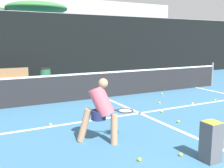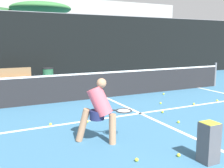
% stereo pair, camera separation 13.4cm
% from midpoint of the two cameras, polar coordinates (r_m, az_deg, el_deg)
% --- Properties ---
extents(court_service_line, '(8.25, 0.10, 0.01)m').
position_cam_midpoint_polar(court_service_line, '(7.60, 6.64, -6.34)').
color(court_service_line, white).
rests_on(court_service_line, ground).
extents(court_center_mark, '(0.10, 5.94, 0.01)m').
position_cam_midpoint_polar(court_center_mark, '(7.10, 9.39, -7.53)').
color(court_center_mark, white).
rests_on(court_center_mark, ground).
extents(net, '(11.09, 0.09, 1.07)m').
position_cam_midpoint_polar(net, '(9.49, -1.01, 0.06)').
color(net, slate).
rests_on(net, ground).
extents(fence_back, '(24.00, 0.06, 3.40)m').
position_cam_midpoint_polar(fence_back, '(13.60, -9.29, 7.81)').
color(fence_back, black).
rests_on(fence_back, ground).
extents(player_practicing, '(1.20, 0.71, 1.34)m').
position_cam_midpoint_polar(player_practicing, '(5.26, -2.05, -5.42)').
color(player_practicing, tan).
rests_on(player_practicing, ground).
extents(tennis_ball_scattered_0, '(0.07, 0.07, 0.07)m').
position_cam_midpoint_polar(tennis_ball_scattered_0, '(6.72, -4.86, -8.16)').
color(tennis_ball_scattered_0, '#D1E033').
rests_on(tennis_ball_scattered_0, ground).
extents(tennis_ball_scattered_2, '(0.07, 0.07, 0.07)m').
position_cam_midpoint_polar(tennis_ball_scattered_2, '(8.93, 17.83, -4.13)').
color(tennis_ball_scattered_2, '#D1E033').
rests_on(tennis_ball_scattered_2, ground).
extents(tennis_ball_scattered_3, '(0.07, 0.07, 0.07)m').
position_cam_midpoint_polar(tennis_ball_scattered_3, '(6.90, 14.82, -7.99)').
color(tennis_ball_scattered_3, '#D1E033').
rests_on(tennis_ball_scattered_3, ground).
extents(tennis_ball_scattered_4, '(0.07, 0.07, 0.07)m').
position_cam_midpoint_polar(tennis_ball_scattered_4, '(4.72, 6.24, -16.07)').
color(tennis_ball_scattered_4, '#D1E033').
rests_on(tennis_ball_scattered_4, ground).
extents(tennis_ball_scattered_5, '(0.07, 0.07, 0.07)m').
position_cam_midpoint_polar(tennis_ball_scattered_5, '(5.03, 15.09, -14.71)').
color(tennis_ball_scattered_5, '#D1E033').
rests_on(tennis_ball_scattered_5, ground).
extents(tennis_ball_scattered_6, '(0.07, 0.07, 0.07)m').
position_cam_midpoint_polar(tennis_ball_scattered_6, '(10.26, 11.55, -2.14)').
color(tennis_ball_scattered_6, '#D1E033').
rests_on(tennis_ball_scattered_6, ground).
extents(tennis_ball_scattered_7, '(0.07, 0.07, 0.07)m').
position_cam_midpoint_polar(tennis_ball_scattered_7, '(7.72, 11.43, -5.97)').
color(tennis_ball_scattered_7, '#D1E033').
rests_on(tennis_ball_scattered_7, ground).
extents(tennis_ball_scattered_8, '(0.07, 0.07, 0.07)m').
position_cam_midpoint_polar(tennis_ball_scattered_8, '(9.69, 22.28, -3.34)').
color(tennis_ball_scattered_8, '#D1E033').
rests_on(tennis_ball_scattered_8, ground).
extents(tennis_ball_scattered_9, '(0.07, 0.07, 0.07)m').
position_cam_midpoint_polar(tennis_ball_scattered_9, '(8.76, 10.97, -4.10)').
color(tennis_ball_scattered_9, '#D1E033').
rests_on(tennis_ball_scattered_9, ground).
extents(tennis_ball_scattered_10, '(0.07, 0.07, 0.07)m').
position_cam_midpoint_polar(tennis_ball_scattered_10, '(6.66, -12.66, -8.52)').
color(tennis_ball_scattered_10, '#D1E033').
rests_on(tennis_ball_scattered_10, ground).
extents(ball_hopper, '(0.28, 0.28, 0.71)m').
position_cam_midpoint_polar(ball_hopper, '(4.86, 21.09, -11.61)').
color(ball_hopper, '#4C4C51').
rests_on(ball_hopper, ground).
extents(courtside_bench, '(1.84, 0.42, 0.86)m').
position_cam_midpoint_polar(courtside_bench, '(12.28, -20.98, 1.42)').
color(courtside_bench, olive).
rests_on(courtside_bench, ground).
extents(trash_bin, '(0.51, 0.51, 0.80)m').
position_cam_midpoint_polar(trash_bin, '(12.61, -13.43, 1.65)').
color(trash_bin, '#28603D').
rests_on(trash_bin, ground).
extents(tree_west, '(4.43, 4.43, 4.82)m').
position_cam_midpoint_polar(tree_west, '(20.71, -15.05, 15.46)').
color(tree_west, brown).
rests_on(tree_west, ground).
extents(building_far, '(36.00, 2.40, 6.41)m').
position_cam_midpoint_polar(building_far, '(28.59, -18.63, 11.29)').
color(building_far, '#B2ADA3').
rests_on(building_far, ground).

